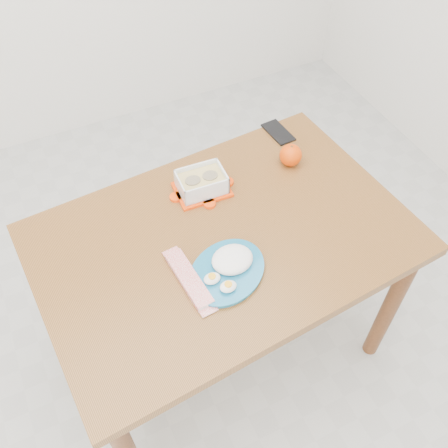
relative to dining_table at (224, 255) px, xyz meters
name	(u,v)px	position (x,y,z in m)	size (l,w,h in m)	color
ground	(196,363)	(-0.15, -0.03, -0.65)	(3.50, 3.50, 0.00)	#B7B7B2
dining_table	(224,255)	(0.00, 0.00, 0.00)	(1.25, 0.89, 0.75)	brown
food_container	(202,183)	(0.02, 0.21, 0.14)	(0.19, 0.15, 0.08)	#FF4007
orange_fruit	(291,155)	(0.36, 0.20, 0.14)	(0.08, 0.08, 0.08)	#E14A04
rice_plate	(229,267)	(-0.05, -0.13, 0.12)	(0.35, 0.35, 0.07)	#1A6B93
candy_bar	(189,279)	(-0.17, -0.11, 0.11)	(0.22, 0.05, 0.02)	red
smartphone	(278,132)	(0.41, 0.37, 0.10)	(0.07, 0.14, 0.01)	black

